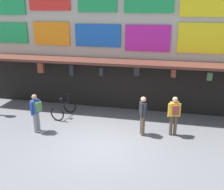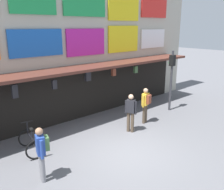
% 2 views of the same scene
% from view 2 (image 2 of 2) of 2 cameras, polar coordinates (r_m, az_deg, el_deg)
% --- Properties ---
extents(ground_plane, '(80.00, 80.00, 0.00)m').
position_cam_2_polar(ground_plane, '(9.16, 3.14, -13.15)').
color(ground_plane, slate).
extents(shopfront, '(18.00, 2.60, 8.00)m').
position_cam_2_polar(shopfront, '(11.70, -12.93, 13.15)').
color(shopfront, '#B2AD9E').
rests_on(shopfront, ground).
extents(traffic_light_far, '(0.31, 0.34, 3.20)m').
position_cam_2_polar(traffic_light_far, '(13.23, 13.68, 5.41)').
color(traffic_light_far, '#38383D').
rests_on(traffic_light_far, ground).
extents(bicycle_parked, '(0.90, 1.26, 1.05)m').
position_cam_2_polar(bicycle_parked, '(9.41, -18.19, -10.43)').
color(bicycle_parked, black).
rests_on(bicycle_parked, ground).
extents(pedestrian_in_red, '(0.35, 0.49, 1.68)m').
position_cam_2_polar(pedestrian_in_red, '(10.44, 4.36, -3.72)').
color(pedestrian_in_red, brown).
rests_on(pedestrian_in_red, ground).
extents(pedestrian_in_white, '(0.52, 0.42, 1.68)m').
position_cam_2_polar(pedestrian_in_white, '(11.47, 7.85, -1.82)').
color(pedestrian_in_white, brown).
rests_on(pedestrian_in_white, ground).
extents(pedestrian_in_black, '(0.42, 0.51, 1.68)m').
position_cam_2_polar(pedestrian_in_black, '(7.50, -16.06, -12.22)').
color(pedestrian_in_black, gray).
rests_on(pedestrian_in_black, ground).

